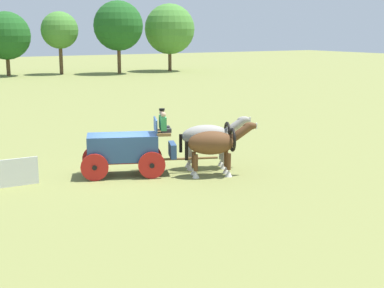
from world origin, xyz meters
The scene contains 8 objects.
ground_plane centered at (0.00, 0.00, 0.00)m, with size 220.00×220.00×0.00m, color olive.
show_wagon centered at (0.16, -0.06, 1.17)m, with size 5.66×2.93×2.74m.
draft_horse_near centered at (3.75, -0.79, 1.40)m, with size 3.06×1.70×2.27m.
draft_horse_off centered at (3.27, -2.00, 1.35)m, with size 2.94×1.65×2.22m.
tree_e centered at (7.13, 54.99, 5.30)m, with size 6.32×6.32×8.47m.
tree_f centered at (14.21, 54.58, 5.99)m, with size 5.08×5.08×8.56m.
tree_g centered at (21.56, 51.39, 6.61)m, with size 6.88×6.88×10.07m.
tree_h centered at (30.16, 52.38, 6.18)m, with size 7.41×7.41×9.89m.
Camera 1 is at (-8.72, -20.64, 5.95)m, focal length 51.07 mm.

